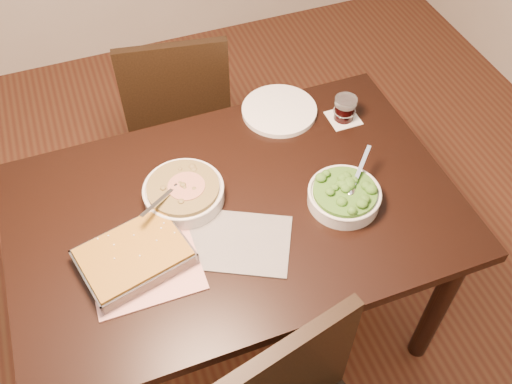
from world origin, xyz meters
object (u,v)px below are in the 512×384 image
Objects in this scene: table at (236,225)px; wine_tumbler at (345,108)px; baking_dish at (134,257)px; stew_bowl at (184,192)px; dinner_plate at (279,110)px; chair_far at (178,108)px; broccoli_bowl at (344,195)px.

table is 15.77× the size of wine_tumbler.
baking_dish is 0.90m from wine_tumbler.
dinner_plate is at bearing 32.16° from stew_bowl.
chair_far is at bearing 89.57° from table.
baking_dish is at bearing -138.30° from stew_bowl.
stew_bowl reaches higher than wine_tumbler.
stew_bowl reaches higher than baking_dish.
stew_bowl is 0.74× the size of baking_dish.
wine_tumbler reaches higher than broccoli_bowl.
chair_far is (0.14, 0.70, -0.28)m from stew_bowl.
wine_tumbler is (0.84, 0.34, 0.02)m from baking_dish.
table is at bearing -129.45° from dinner_plate.
chair_far reaches higher than baking_dish.
table is 1.54× the size of chair_far.
chair_far is (0.01, 0.79, -0.15)m from table.
baking_dish reaches higher than dinner_plate.
chair_far reaches higher than stew_bowl.
broccoli_bowl reaches higher than table.
chair_far is (-0.49, 0.54, -0.29)m from wine_tumbler.
broccoli_bowl is 0.66× the size of baking_dish.
stew_bowl is at bearing 158.30° from broccoli_bowl.
stew_bowl reaches higher than dinner_plate.
broccoli_bowl is 0.25× the size of chair_far.
dinner_plate is 0.30× the size of chair_far.
wine_tumbler reaches higher than dinner_plate.
chair_far reaches higher than dinner_plate.
baking_dish is (-0.67, 0.01, -0.00)m from broccoli_bowl.
chair_far is at bearing 124.15° from dinner_plate.
stew_bowl is 0.66m from wine_tumbler.
stew_bowl is 0.77m from chair_far.
wine_tumbler is at bearing 63.76° from broccoli_bowl.
broccoli_bowl is 0.46m from dinner_plate.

